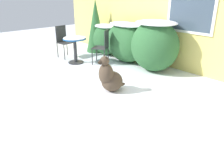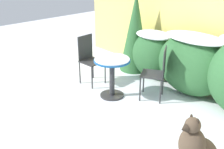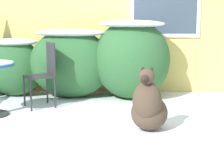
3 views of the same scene
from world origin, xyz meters
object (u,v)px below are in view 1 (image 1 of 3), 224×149
(patio_chair_near_table, at_px, (103,46))
(patio_chair_far_side, at_px, (64,40))
(dog, at_px, (110,78))
(patio_table, at_px, (75,45))

(patio_chair_near_table, xyz_separation_m, patio_chair_far_side, (-1.29, -0.42, 0.00))
(dog, bearing_deg, patio_chair_near_table, 159.70)
(dog, bearing_deg, patio_chair_far_side, -177.11)
(patio_chair_far_side, distance_m, dog, 2.80)
(patio_table, distance_m, patio_chair_far_side, 0.73)
(patio_table, relative_size, patio_chair_far_side, 0.76)
(patio_chair_near_table, height_order, patio_chair_far_side, same)
(patio_table, height_order, dog, dog)
(patio_chair_far_side, bearing_deg, patio_chair_near_table, -76.11)
(patio_table, xyz_separation_m, dog, (2.01, -0.53, -0.23))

